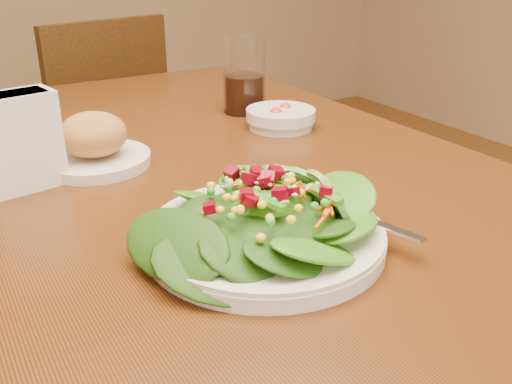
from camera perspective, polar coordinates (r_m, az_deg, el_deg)
dining_table at (r=0.92m, az=-5.88°, el=-3.98°), size 0.90×1.40×0.75m
chair_far at (r=1.89m, az=-15.59°, el=4.03°), size 0.49×0.49×0.88m
salad_plate at (r=0.66m, az=1.63°, el=-2.81°), size 0.28×0.28×0.08m
bread_plate at (r=0.93m, az=-15.90°, el=4.61°), size 0.17×0.17×0.09m
tomato_bowl at (r=1.08m, az=2.48°, el=7.41°), size 0.13×0.13×0.04m
drinking_glass at (r=1.18m, az=-1.17°, el=11.08°), size 0.09×0.09×0.15m
napkin_holder at (r=0.86m, az=-22.62°, el=4.93°), size 0.11×0.08×0.14m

